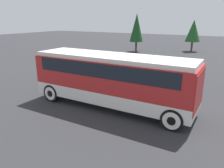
% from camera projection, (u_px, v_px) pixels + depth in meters
% --- Properties ---
extents(ground_plane, '(120.00, 120.00, 0.00)m').
position_uv_depth(ground_plane, '(112.00, 106.00, 12.73)').
color(ground_plane, '#2D2D30').
extents(tour_bus, '(9.29, 2.59, 3.00)m').
position_uv_depth(tour_bus, '(113.00, 76.00, 12.17)').
color(tour_bus, silver).
rests_on(tour_bus, ground_plane).
extents(parked_car_near, '(4.49, 1.96, 1.31)m').
position_uv_depth(parked_car_near, '(141.00, 75.00, 16.96)').
color(parked_car_near, black).
rests_on(parked_car_near, ground_plane).
extents(parked_car_mid, '(4.51, 1.88, 1.46)m').
position_uv_depth(parked_car_mid, '(137.00, 65.00, 20.44)').
color(parked_car_mid, navy).
rests_on(parked_car_mid, ground_plane).
extents(tree_left, '(2.24, 2.24, 4.74)m').
position_uv_depth(tree_left, '(193.00, 31.00, 32.98)').
color(tree_left, brown).
rests_on(tree_left, ground_plane).
extents(tree_center, '(2.02, 2.02, 5.63)m').
position_uv_depth(tree_center, '(137.00, 28.00, 32.69)').
color(tree_center, brown).
rests_on(tree_center, ground_plane).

